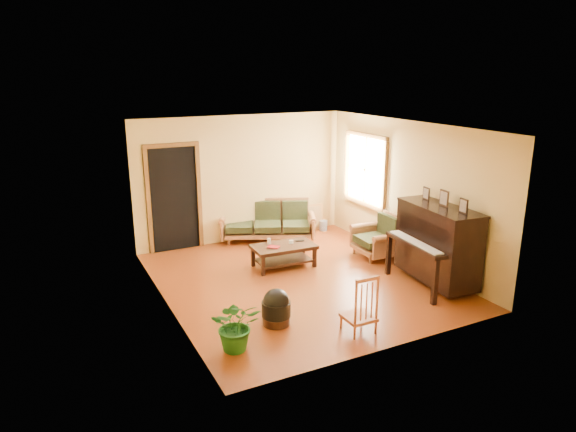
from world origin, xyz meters
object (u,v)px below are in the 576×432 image
red_chair (359,303)px  potted_plant (236,325)px  sofa (268,221)px  coffee_table (284,256)px  footstool (276,311)px  ceramic_crock (323,226)px  armchair (376,235)px  piano (437,246)px

red_chair → potted_plant: (-1.66, 0.30, -0.08)m
sofa → red_chair: (-0.53, -4.13, 0.01)m
coffee_table → footstool: bearing=-119.1°
red_chair → potted_plant: size_ratio=1.22×
sofa → coffee_table: size_ratio=1.72×
footstool → ceramic_crock: 4.50m
coffee_table → potted_plant: 2.95m
red_chair → armchair: bearing=50.3°
piano → potted_plant: (-3.73, -0.47, -0.33)m
armchair → ceramic_crock: armchair is taller
sofa → potted_plant: size_ratio=2.78×
coffee_table → ceramic_crock: size_ratio=5.06×
sofa → armchair: 2.32m
footstool → red_chair: (0.91, -0.70, 0.23)m
piano → red_chair: bearing=-153.9°
footstool → potted_plant: 0.86m
sofa → coffee_table: bearing=-79.3°
sofa → coffee_table: 1.57m
red_chair → ceramic_crock: bearing=66.0°
piano → coffee_table: bearing=141.6°
ceramic_crock → sofa: bearing=-177.9°
footstool → piano: bearing=1.5°
coffee_table → potted_plant: size_ratio=1.62×
armchair → ceramic_crock: bearing=93.9°
sofa → piano: piano is taller
sofa → footstool: bearing=-88.1°
armchair → ceramic_crock: size_ratio=3.76×
ceramic_crock → coffee_table: bearing=-138.4°
red_chair → footstool: bearing=143.4°
sofa → coffee_table: sofa is taller
potted_plant → piano: bearing=7.2°
coffee_table → footstool: 2.20m
armchair → red_chair: (-1.96, -2.31, 0.00)m
armchair → piano: size_ratio=0.55×
coffee_table → potted_plant: potted_plant is taller
armchair → footstool: size_ratio=2.05×
piano → ceramic_crock: 3.46m
piano → potted_plant: bearing=-167.2°
sofa → piano: (1.54, -3.36, 0.26)m
coffee_table → piano: piano is taller
coffee_table → red_chair: red_chair is taller
piano → potted_plant: size_ratio=2.19×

